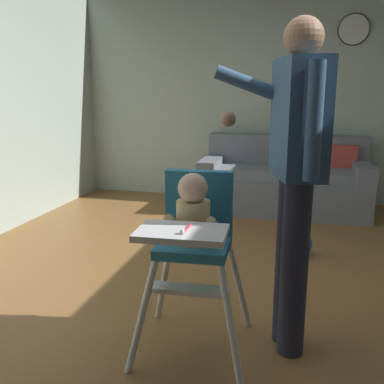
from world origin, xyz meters
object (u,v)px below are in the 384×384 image
(adult_standing, at_px, (295,172))
(wall_clock, at_px, (354,29))
(couch, at_px, (285,182))
(high_chair, at_px, (194,228))
(toy_ball, at_px, (299,244))

(adult_standing, height_order, wall_clock, wall_clock)
(wall_clock, bearing_deg, adult_standing, -99.41)
(couch, bearing_deg, high_chair, -6.88)
(couch, relative_size, toy_ball, 8.72)
(adult_standing, bearing_deg, toy_ball, -107.91)
(toy_ball, relative_size, wall_clock, 0.61)
(couch, relative_size, adult_standing, 1.11)
(couch, xyz_separation_m, wall_clock, (0.68, 0.48, 1.73))
(couch, distance_m, adult_standing, 2.95)
(high_chair, bearing_deg, wall_clock, 160.45)
(high_chair, bearing_deg, toy_ball, 157.26)
(adult_standing, height_order, toy_ball, adult_standing)
(toy_ball, bearing_deg, couch, 97.08)
(couch, height_order, toy_ball, couch)
(high_chair, xyz_separation_m, toy_ball, (0.55, 1.52, -0.57))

